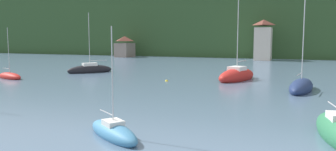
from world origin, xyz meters
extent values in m
cube|color=#2D4C28|center=(0.00, 141.29, 10.52)|extent=(352.00, 64.92, 21.03)
ellipsoid|color=#38562D|center=(-29.05, 157.52, 7.36)|extent=(246.40, 45.45, 45.79)
cube|color=gray|center=(-36.73, 103.57, 1.88)|extent=(3.78, 5.48, 3.75)
pyramid|color=brown|center=(-36.73, 103.57, 4.98)|extent=(3.97, 5.75, 1.32)
cube|color=beige|center=(0.00, 103.44, 3.80)|extent=(3.72, 5.22, 7.60)
pyramid|color=brown|center=(0.00, 103.44, 8.81)|extent=(3.91, 5.48, 1.30)
ellipsoid|color=black|center=(-21.62, 64.20, 0.37)|extent=(5.61, 6.53, 1.63)
cylinder|color=#B7B7BC|center=(-21.62, 64.20, 4.89)|extent=(0.08, 0.08, 8.15)
cylinder|color=#ADADB2|center=(-20.79, 65.28, 1.79)|extent=(1.73, 2.21, 0.07)
cube|color=silver|center=(-21.62, 64.20, 1.15)|extent=(2.08, 2.29, 0.67)
ellipsoid|color=red|center=(0.72, 63.12, 0.46)|extent=(4.83, 8.26, 2.05)
cylinder|color=#B7B7BC|center=(0.72, 63.12, 6.42)|extent=(0.09, 0.09, 10.79)
cylinder|color=#ADADB2|center=(1.08, 64.29, 2.32)|extent=(0.81, 2.37, 0.08)
cube|color=silver|center=(0.72, 63.12, 1.37)|extent=(2.25, 2.47, 0.69)
ellipsoid|color=teal|center=(-1.33, 36.14, 0.24)|extent=(4.78, 3.94, 1.06)
cylinder|color=#B7B7BC|center=(-1.33, 36.14, 3.22)|extent=(0.06, 0.06, 5.38)
cylinder|color=#ADADB2|center=(-2.04, 36.64, 1.18)|extent=(1.45, 1.05, 0.05)
cube|color=silver|center=(-1.33, 36.14, 0.72)|extent=(1.43, 1.38, 0.39)
ellipsoid|color=navy|center=(8.20, 56.64, 0.38)|extent=(3.06, 7.49, 1.69)
cylinder|color=#B7B7BC|center=(8.20, 56.64, 4.96)|extent=(0.09, 0.09, 8.23)
cylinder|color=#ADADB2|center=(7.97, 55.14, 1.83)|extent=(0.53, 3.02, 0.08)
ellipsoid|color=red|center=(-27.18, 54.21, 0.25)|extent=(5.27, 3.13, 1.09)
cylinder|color=#B7B7BC|center=(-27.18, 54.21, 3.56)|extent=(0.06, 0.06, 6.04)
cylinder|color=#ADADB2|center=(-28.02, 54.50, 1.27)|extent=(1.71, 0.63, 0.05)
cylinder|color=#ADADB2|center=(9.73, 41.00, 1.60)|extent=(0.47, 2.25, 0.07)
sphere|color=yellow|center=(-7.08, 58.91, 0.00)|extent=(0.36, 0.36, 0.36)
camera|label=1|loc=(7.77, 20.58, 5.33)|focal=36.35mm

